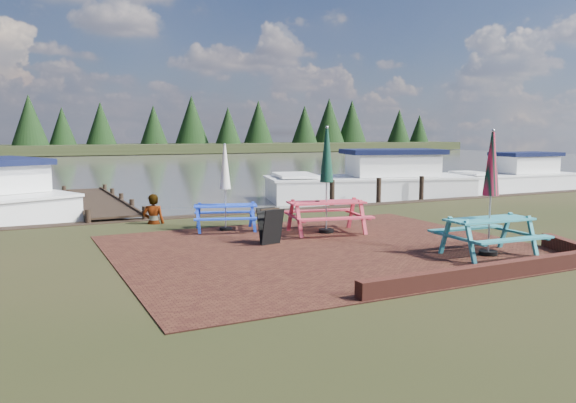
% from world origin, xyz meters
% --- Properties ---
extents(ground, '(120.00, 120.00, 0.00)m').
position_xyz_m(ground, '(0.00, 0.00, 0.00)').
color(ground, black).
rests_on(ground, ground).
extents(paving, '(9.00, 7.50, 0.02)m').
position_xyz_m(paving, '(0.00, 1.00, 0.01)').
color(paving, '#361711').
rests_on(paving, ground).
extents(brick_wall, '(6.21, 1.79, 0.30)m').
position_xyz_m(brick_wall, '(2.15, -2.42, 0.15)').
color(brick_wall, '#4C1E16').
rests_on(brick_wall, ground).
extents(water, '(120.00, 60.00, 0.02)m').
position_xyz_m(water, '(0.00, 37.00, 0.00)').
color(water, '#423F38').
rests_on(water, ground).
extents(far_treeline, '(120.00, 10.00, 8.10)m').
position_xyz_m(far_treeline, '(0.00, 66.00, 3.28)').
color(far_treeline, black).
rests_on(far_treeline, ground).
extents(picnic_table_teal, '(1.96, 1.76, 2.59)m').
position_xyz_m(picnic_table_teal, '(2.69, -1.11, 0.91)').
color(picnic_table_teal, teal).
rests_on(picnic_table_teal, ground).
extents(picnic_table_red, '(2.23, 2.06, 2.69)m').
position_xyz_m(picnic_table_red, '(0.99, 2.69, 0.94)').
color(picnic_table_red, '#D3364A').
rests_on(picnic_table_red, ground).
extents(picnic_table_blue, '(1.98, 1.87, 2.25)m').
position_xyz_m(picnic_table_blue, '(-1.20, 4.16, 0.79)').
color(picnic_table_blue, blue).
rests_on(picnic_table_blue, ground).
extents(chalkboard, '(0.55, 0.58, 0.84)m').
position_xyz_m(chalkboard, '(-0.91, 1.96, 0.43)').
color(chalkboard, black).
rests_on(chalkboard, ground).
extents(jetty, '(1.76, 9.08, 1.00)m').
position_xyz_m(jetty, '(-3.50, 11.28, 0.11)').
color(jetty, black).
rests_on(jetty, ground).
extents(boat_near, '(8.88, 4.98, 2.28)m').
position_xyz_m(boat_near, '(7.22, 9.59, 0.48)').
color(boat_near, white).
rests_on(boat_near, ground).
extents(boat_far, '(6.59, 2.66, 2.02)m').
position_xyz_m(boat_far, '(14.98, 9.27, 0.40)').
color(boat_far, white).
rests_on(boat_far, ground).
extents(person, '(0.72, 0.60, 1.67)m').
position_xyz_m(person, '(-2.65, 6.12, 0.84)').
color(person, gray).
rests_on(person, ground).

